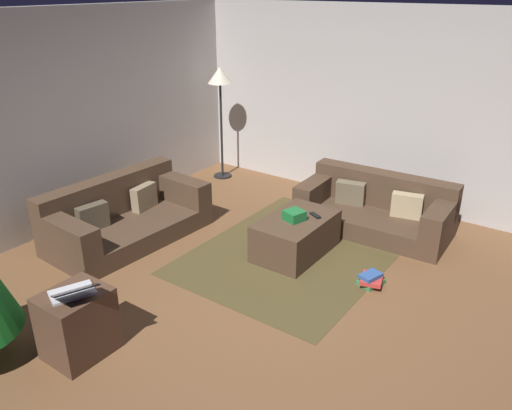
{
  "coord_description": "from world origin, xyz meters",
  "views": [
    {
      "loc": [
        -3.34,
        -2.27,
        2.84
      ],
      "look_at": [
        0.56,
        0.52,
        0.75
      ],
      "focal_mm": 36.01,
      "sensor_mm": 36.0,
      "label": 1
    }
  ],
  "objects": [
    {
      "name": "couch_left",
      "position": [
        0.25,
        2.25,
        0.27
      ],
      "size": [
        1.93,
        1.03,
        0.71
      ],
      "rotation": [
        0.0,
        0.0,
        3.09
      ],
      "color": "#473323",
      "rests_on": "ground_plane"
    },
    {
      "name": "corner_lamp",
      "position": [
        2.58,
        2.61,
        1.45
      ],
      "size": [
        0.36,
        0.36,
        1.7
      ],
      "color": "black",
      "rests_on": "ground_plane"
    },
    {
      "name": "gift_box",
      "position": [
        1.06,
        0.36,
        0.49
      ],
      "size": [
        0.25,
        0.24,
        0.11
      ],
      "primitive_type": "cube",
      "rotation": [
        0.0,
        0.0,
        -0.29
      ],
      "color": "#19662D",
      "rests_on": "ottoman"
    },
    {
      "name": "book_stack",
      "position": [
        0.97,
        -0.62,
        0.06
      ],
      "size": [
        0.31,
        0.27,
        0.14
      ],
      "color": "#387A47",
      "rests_on": "ground_plane"
    },
    {
      "name": "corner_partition",
      "position": [
        3.14,
        0.0,
        1.3
      ],
      "size": [
        0.12,
        6.4,
        2.6
      ],
      "primitive_type": "cube",
      "color": "#B5B0AB",
      "rests_on": "ground_plane"
    },
    {
      "name": "laptop",
      "position": [
        -1.42,
        0.86,
        0.63
      ],
      "size": [
        0.45,
        0.48,
        0.17
      ],
      "color": "silver",
      "rests_on": "side_table"
    },
    {
      "name": "ottoman",
      "position": [
        1.11,
        0.36,
        0.22
      ],
      "size": [
        1.0,
        0.62,
        0.43
      ],
      "primitive_type": "cube",
      "color": "#473323",
      "rests_on": "ground_plane"
    },
    {
      "name": "couch_right",
      "position": [
        2.24,
        -0.11,
        0.26
      ],
      "size": [
        0.93,
        1.85,
        0.67
      ],
      "rotation": [
        0.0,
        0.0,
        1.61
      ],
      "color": "#473323",
      "rests_on": "ground_plane"
    },
    {
      "name": "ground_plane",
      "position": [
        0.0,
        0.0,
        0.0
      ],
      "size": [
        6.4,
        6.4,
        0.0
      ],
      "primitive_type": "plane",
      "color": "brown"
    },
    {
      "name": "tv_remote",
      "position": [
        1.28,
        0.22,
        0.44
      ],
      "size": [
        0.12,
        0.17,
        0.02
      ],
      "primitive_type": "cube",
      "rotation": [
        0.0,
        0.0,
        -0.45
      ],
      "color": "black",
      "rests_on": "ottoman"
    },
    {
      "name": "area_rug",
      "position": [
        1.11,
        0.36,
        0.0
      ],
      "size": [
        2.6,
        2.0,
        0.01
      ],
      "primitive_type": "cube",
      "color": "#473D20",
      "rests_on": "ground_plane"
    },
    {
      "name": "rear_partition",
      "position": [
        0.0,
        3.14,
        1.3
      ],
      "size": [
        6.4,
        0.12,
        2.6
      ],
      "primitive_type": "cube",
      "color": "#BCB7B2",
      "rests_on": "ground_plane"
    },
    {
      "name": "side_table",
      "position": [
        -1.39,
        0.91,
        0.29
      ],
      "size": [
        0.52,
        0.44,
        0.58
      ],
      "primitive_type": "cube",
      "color": "#4C3323",
      "rests_on": "ground_plane"
    }
  ]
}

